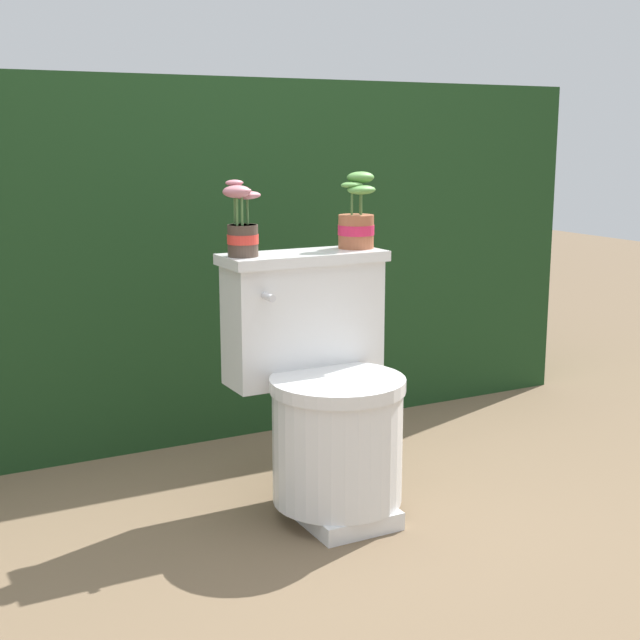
{
  "coord_description": "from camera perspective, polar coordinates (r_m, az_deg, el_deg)",
  "views": [
    {
      "loc": [
        -1.08,
        -2.09,
        1.06
      ],
      "look_at": [
        0.07,
        0.07,
        0.55
      ],
      "focal_mm": 50.0,
      "sensor_mm": 36.0,
      "label": 1
    }
  ],
  "objects": [
    {
      "name": "ground_plane",
      "position": [
        2.58,
        -0.6,
        -12.45
      ],
      "size": [
        12.0,
        12.0,
        0.0
      ],
      "primitive_type": "plane",
      "color": "brown"
    },
    {
      "name": "potted_plant_left",
      "position": [
        2.47,
        -5.01,
        5.96
      ],
      "size": [
        0.12,
        0.09,
        0.21
      ],
      "color": "#47382D",
      "rests_on": "toilet"
    },
    {
      "name": "toilet",
      "position": [
        2.53,
        0.32,
        -4.99
      ],
      "size": [
        0.48,
        0.49,
        0.73
      ],
      "color": "silver",
      "rests_on": "ground"
    },
    {
      "name": "hedge_backdrop",
      "position": [
        3.38,
        -9.06,
        4.23
      ],
      "size": [
        3.03,
        0.69,
        1.25
      ],
      "color": "#193819",
      "rests_on": "ground"
    },
    {
      "name": "potted_plant_midleft",
      "position": [
        2.65,
        2.37,
        6.38
      ],
      "size": [
        0.12,
        0.11,
        0.22
      ],
      "color": "#9E5638",
      "rests_on": "toilet"
    }
  ]
}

